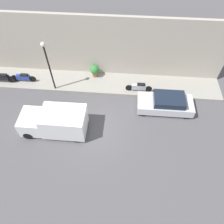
{
  "coord_description": "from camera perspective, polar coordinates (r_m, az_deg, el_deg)",
  "views": [
    {
      "loc": [
        -8.69,
        -1.99,
        13.15
      ],
      "look_at": [
        1.22,
        -1.19,
        0.6
      ],
      "focal_mm": 35.0,
      "sensor_mm": 36.0,
      "label": 1
    }
  ],
  "objects": [
    {
      "name": "ground_plane",
      "position": [
        15.89,
        -4.66,
        -4.52
      ],
      "size": [
        60.0,
        60.0,
        0.0
      ],
      "primitive_type": "plane",
      "color": "#514F51"
    },
    {
      "name": "sidewalk",
      "position": [
        18.86,
        -2.77,
        7.63
      ],
      "size": [
        2.51,
        19.87,
        0.15
      ],
      "color": "gray",
      "rests_on": "ground_plane"
    },
    {
      "name": "building_facade",
      "position": [
        18.28,
        -2.58,
        16.56
      ],
      "size": [
        0.3,
        19.87,
        5.34
      ],
      "color": "#B2A899",
      "rests_on": "ground_plane"
    },
    {
      "name": "parked_car",
      "position": [
        16.98,
        13.88,
        2.22
      ],
      "size": [
        1.81,
        4.16,
        1.34
      ],
      "color": "silver",
      "rests_on": "ground_plane"
    },
    {
      "name": "delivery_van",
      "position": [
        15.53,
        -14.75,
        -2.43
      ],
      "size": [
        1.96,
        4.54,
        1.95
      ],
      "color": "white",
      "rests_on": "ground_plane"
    },
    {
      "name": "motorcycle_black",
      "position": [
        20.66,
        -26.64,
        8.02
      ],
      "size": [
        0.3,
        2.06,
        0.83
      ],
      "color": "black",
      "rests_on": "sidewalk"
    },
    {
      "name": "motorcycle_blue",
      "position": [
        20.07,
        -22.15,
        8.39
      ],
      "size": [
        0.3,
        2.13,
        0.74
      ],
      "color": "navy",
      "rests_on": "sidewalk"
    },
    {
      "name": "scooter_silver",
      "position": [
        17.9,
        7.08,
        6.5
      ],
      "size": [
        0.3,
        2.14,
        0.78
      ],
      "color": "#B7B7BF",
      "rests_on": "sidewalk"
    },
    {
      "name": "streetlamp",
      "position": [
        17.03,
        -16.53,
        12.84
      ],
      "size": [
        0.33,
        0.33,
        4.38
      ],
      "color": "black",
      "rests_on": "sidewalk"
    },
    {
      "name": "potted_plant",
      "position": [
        19.01,
        -4.56,
        10.82
      ],
      "size": [
        0.78,
        0.78,
        1.09
      ],
      "color": "brown",
      "rests_on": "sidewalk"
    }
  ]
}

